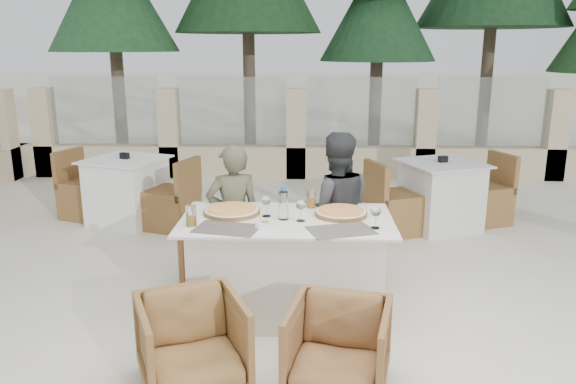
{
  "coord_description": "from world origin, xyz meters",
  "views": [
    {
      "loc": [
        0.17,
        -3.93,
        2.03
      ],
      "look_at": [
        0.02,
        0.41,
        0.9
      ],
      "focal_mm": 35.0,
      "sensor_mm": 36.0,
      "label": 1
    }
  ],
  "objects_px": {
    "water_bottle": "(283,203)",
    "armchair_near_right": "(338,348)",
    "olive_dish": "(265,224)",
    "armchair_far_left": "(229,249)",
    "wine_glass_near": "(301,209)",
    "diner_left": "(234,218)",
    "bg_table_b": "(440,195)",
    "pizza_left": "(232,210)",
    "bg_table_a": "(127,191)",
    "beer_glass_left": "(191,216)",
    "wine_glass_corner": "(376,216)",
    "diner_right": "(335,212)",
    "pizza_right": "(341,212)",
    "beer_glass_right": "(311,199)",
    "dining_table": "(287,266)",
    "armchair_far_right": "(332,252)",
    "wine_glass_centre": "(266,205)",
    "armchair_near_left": "(192,343)"
  },
  "relations": [
    {
      "from": "pizza_left",
      "to": "armchair_near_right",
      "type": "bearing_deg",
      "value": -55.3
    },
    {
      "from": "wine_glass_centre",
      "to": "bg_table_a",
      "type": "bearing_deg",
      "value": 129.25
    },
    {
      "from": "wine_glass_near",
      "to": "bg_table_a",
      "type": "xyz_separation_m",
      "value": [
        -2.06,
        2.31,
        -0.48
      ]
    },
    {
      "from": "pizza_left",
      "to": "wine_glass_centre",
      "type": "xyz_separation_m",
      "value": [
        0.27,
        -0.06,
        0.06
      ]
    },
    {
      "from": "olive_dish",
      "to": "armchair_far_right",
      "type": "relative_size",
      "value": 0.18
    },
    {
      "from": "pizza_left",
      "to": "wine_glass_near",
      "type": "xyz_separation_m",
      "value": [
        0.54,
        -0.17,
        0.06
      ]
    },
    {
      "from": "bg_table_b",
      "to": "pizza_left",
      "type": "bearing_deg",
      "value": -156.49
    },
    {
      "from": "wine_glass_corner",
      "to": "diner_right",
      "type": "xyz_separation_m",
      "value": [
        -0.25,
        0.71,
        -0.18
      ]
    },
    {
      "from": "pizza_right",
      "to": "pizza_left",
      "type": "bearing_deg",
      "value": 178.98
    },
    {
      "from": "pizza_right",
      "to": "armchair_far_right",
      "type": "bearing_deg",
      "value": 94.67
    },
    {
      "from": "dining_table",
      "to": "armchair_far_left",
      "type": "xyz_separation_m",
      "value": [
        -0.52,
        0.52,
        -0.06
      ]
    },
    {
      "from": "pizza_left",
      "to": "beer_glass_left",
      "type": "xyz_separation_m",
      "value": [
        -0.25,
        -0.31,
        0.05
      ]
    },
    {
      "from": "wine_glass_centre",
      "to": "armchair_near_right",
      "type": "xyz_separation_m",
      "value": [
        0.5,
        -1.06,
        -0.59
      ]
    },
    {
      "from": "wine_glass_near",
      "to": "diner_left",
      "type": "height_order",
      "value": "diner_left"
    },
    {
      "from": "water_bottle",
      "to": "wine_glass_near",
      "type": "distance_m",
      "value": 0.14
    },
    {
      "from": "pizza_left",
      "to": "diner_right",
      "type": "distance_m",
      "value": 0.92
    },
    {
      "from": "water_bottle",
      "to": "armchair_near_right",
      "type": "distance_m",
      "value": 1.22
    },
    {
      "from": "pizza_right",
      "to": "wine_glass_corner",
      "type": "xyz_separation_m",
      "value": [
        0.23,
        -0.31,
        0.07
      ]
    },
    {
      "from": "wine_glass_centre",
      "to": "armchair_near_left",
      "type": "distance_m",
      "value": 1.26
    },
    {
      "from": "olive_dish",
      "to": "armchair_far_left",
      "type": "relative_size",
      "value": 0.16
    },
    {
      "from": "pizza_right",
      "to": "beer_glass_right",
      "type": "bearing_deg",
      "value": 137.57
    },
    {
      "from": "pizza_left",
      "to": "beer_glass_right",
      "type": "bearing_deg",
      "value": 17.44
    },
    {
      "from": "armchair_near_right",
      "to": "diner_right",
      "type": "bearing_deg",
      "value": 100.95
    },
    {
      "from": "armchair_near_left",
      "to": "dining_table",
      "type": "bearing_deg",
      "value": 37.9
    },
    {
      "from": "beer_glass_left",
      "to": "diner_left",
      "type": "relative_size",
      "value": 0.12
    },
    {
      "from": "pizza_right",
      "to": "armchair_far_right",
      "type": "height_order",
      "value": "pizza_right"
    },
    {
      "from": "wine_glass_near",
      "to": "armchair_near_right",
      "type": "relative_size",
      "value": 0.3
    },
    {
      "from": "beer_glass_right",
      "to": "armchair_far_right",
      "type": "distance_m",
      "value": 0.67
    },
    {
      "from": "armchair_near_left",
      "to": "bg_table_a",
      "type": "relative_size",
      "value": 0.38
    },
    {
      "from": "pizza_left",
      "to": "armchair_near_left",
      "type": "xyz_separation_m",
      "value": [
        -0.11,
        -1.11,
        -0.51
      ]
    },
    {
      "from": "armchair_near_right",
      "to": "bg_table_a",
      "type": "distance_m",
      "value": 3.99
    },
    {
      "from": "dining_table",
      "to": "armchair_near_left",
      "type": "distance_m",
      "value": 1.14
    },
    {
      "from": "pizza_left",
      "to": "water_bottle",
      "type": "relative_size",
      "value": 1.73
    },
    {
      "from": "beer_glass_right",
      "to": "bg_table_a",
      "type": "relative_size",
      "value": 0.09
    },
    {
      "from": "beer_glass_right",
      "to": "bg_table_a",
      "type": "xyz_separation_m",
      "value": [
        -2.14,
        1.94,
        -0.46
      ]
    },
    {
      "from": "armchair_far_left",
      "to": "diner_right",
      "type": "relative_size",
      "value": 0.52
    },
    {
      "from": "olive_dish",
      "to": "diner_right",
      "type": "height_order",
      "value": "diner_right"
    },
    {
      "from": "beer_glass_left",
      "to": "bg_table_a",
      "type": "bearing_deg",
      "value": 117.44
    },
    {
      "from": "pizza_right",
      "to": "diner_left",
      "type": "relative_size",
      "value": 0.32
    },
    {
      "from": "armchair_far_right",
      "to": "diner_left",
      "type": "bearing_deg",
      "value": 5.87
    },
    {
      "from": "water_bottle",
      "to": "wine_glass_corner",
      "type": "distance_m",
      "value": 0.69
    },
    {
      "from": "armchair_far_right",
      "to": "bg_table_a",
      "type": "distance_m",
      "value": 2.85
    },
    {
      "from": "dining_table",
      "to": "pizza_right",
      "type": "height_order",
      "value": "pizza_right"
    },
    {
      "from": "beer_glass_right",
      "to": "armchair_near_right",
      "type": "relative_size",
      "value": 0.24
    },
    {
      "from": "beer_glass_right",
      "to": "pizza_left",
      "type": "bearing_deg",
      "value": -162.56
    },
    {
      "from": "bg_table_a",
      "to": "beer_glass_right",
      "type": "bearing_deg",
      "value": -23.24
    },
    {
      "from": "water_bottle",
      "to": "wine_glass_near",
      "type": "xyz_separation_m",
      "value": [
        0.13,
        -0.04,
        -0.03
      ]
    },
    {
      "from": "bg_table_a",
      "to": "armchair_near_left",
      "type": "bearing_deg",
      "value": -47.47
    },
    {
      "from": "water_bottle",
      "to": "wine_glass_centre",
      "type": "xyz_separation_m",
      "value": [
        -0.13,
        0.07,
        -0.03
      ]
    },
    {
      "from": "armchair_far_left",
      "to": "bg_table_b",
      "type": "distance_m",
      "value": 2.75
    }
  ]
}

